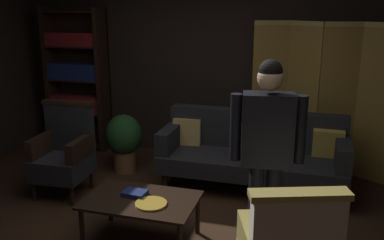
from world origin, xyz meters
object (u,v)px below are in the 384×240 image
(folding_screen, at_px, (320,97))
(bookshelf, at_px, (77,77))
(armchair_wing_left, at_px, (64,152))
(book_navy_cloth, at_px, (135,193))
(standing_figure, at_px, (267,145))
(potted_plant, at_px, (124,139))
(velvet_couch, at_px, (253,150))
(coffee_table, at_px, (141,204))
(brass_tray, at_px, (151,204))

(folding_screen, bearing_deg, bookshelf, 179.00)
(armchair_wing_left, height_order, book_navy_cloth, armchair_wing_left)
(standing_figure, distance_m, book_navy_cloth, 1.30)
(potted_plant, bearing_deg, folding_screen, 15.76)
(bookshelf, xyz_separation_m, standing_figure, (3.00, -2.19, -0.04))
(velvet_couch, distance_m, armchair_wing_left, 2.16)
(folding_screen, distance_m, bookshelf, 3.41)
(folding_screen, bearing_deg, book_navy_cloth, -126.89)
(coffee_table, xyz_separation_m, armchair_wing_left, (-1.24, 0.73, 0.12))
(book_navy_cloth, relative_size, brass_tray, 0.75)
(armchair_wing_left, bearing_deg, brass_tray, -30.53)
(bookshelf, bearing_deg, coffee_table, -49.18)
(armchair_wing_left, xyz_separation_m, book_navy_cloth, (1.16, -0.68, -0.05))
(armchair_wing_left, height_order, standing_figure, standing_figure)
(book_navy_cloth, bearing_deg, standing_figure, -1.42)
(bookshelf, bearing_deg, potted_plant, -34.59)
(folding_screen, distance_m, velvet_couch, 1.12)
(book_navy_cloth, bearing_deg, coffee_table, -33.11)
(folding_screen, relative_size, coffee_table, 1.90)
(bookshelf, distance_m, armchair_wing_left, 1.73)
(coffee_table, height_order, standing_figure, standing_figure)
(armchair_wing_left, relative_size, potted_plant, 1.38)
(velvet_couch, distance_m, book_navy_cloth, 1.67)
(folding_screen, relative_size, bookshelf, 0.93)
(folding_screen, bearing_deg, brass_tray, -121.58)
(bookshelf, xyz_separation_m, coffee_table, (1.91, -2.22, -0.69))
(bookshelf, distance_m, brass_tray, 3.13)
(folding_screen, xyz_separation_m, book_navy_cloth, (-1.58, -2.10, -0.54))
(velvet_couch, distance_m, standing_figure, 1.59)
(book_navy_cloth, bearing_deg, folding_screen, 53.11)
(coffee_table, xyz_separation_m, brass_tray, (0.13, -0.07, 0.05))
(bookshelf, bearing_deg, velvet_couch, -15.31)
(armchair_wing_left, distance_m, standing_figure, 2.49)
(brass_tray, bearing_deg, armchair_wing_left, 149.47)
(armchair_wing_left, xyz_separation_m, potted_plant, (0.38, 0.76, -0.06))
(velvet_couch, height_order, armchair_wing_left, armchair_wing_left)
(bookshelf, height_order, standing_figure, bookshelf)
(bookshelf, height_order, coffee_table, bookshelf)
(potted_plant, distance_m, book_navy_cloth, 1.63)
(standing_figure, bearing_deg, potted_plant, 143.01)
(velvet_couch, bearing_deg, book_navy_cloth, -121.40)
(bookshelf, relative_size, brass_tray, 7.37)
(armchair_wing_left, xyz_separation_m, brass_tray, (1.36, -0.80, -0.06))
(armchair_wing_left, height_order, brass_tray, armchair_wing_left)
(book_navy_cloth, bearing_deg, velvet_couch, 58.60)
(armchair_wing_left, distance_m, book_navy_cloth, 1.34)
(bookshelf, relative_size, velvet_couch, 0.97)
(coffee_table, height_order, book_navy_cloth, book_navy_cloth)
(armchair_wing_left, bearing_deg, velvet_couch, 20.23)
(coffee_table, relative_size, brass_tray, 3.59)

